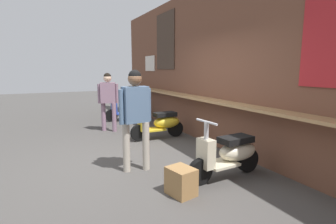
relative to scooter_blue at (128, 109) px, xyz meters
name	(u,v)px	position (x,y,z in m)	size (l,w,h in m)	color
ground_plane	(138,162)	(3.94, -1.08, -0.39)	(33.08, 33.08, 0.00)	#474442
market_stall_facade	(227,65)	(3.94, 0.94, 1.41)	(11.81, 0.61, 3.61)	brown
scooter_blue	(128,109)	(0.00, 0.00, 0.00)	(0.46, 1.40, 0.97)	#233D9E
scooter_yellow	(161,123)	(2.61, 0.00, 0.00)	(0.46, 1.40, 0.97)	gold
scooter_cream	(230,153)	(5.24, 0.00, 0.00)	(0.49, 1.40, 0.97)	beige
shopper_browsing	(135,109)	(4.33, -1.24, 0.67)	(0.25, 0.58, 1.70)	#ADA393
shopper_passing	(108,96)	(1.27, -0.97, 0.60)	(0.33, 0.53, 1.61)	gray
merchandise_crate	(181,181)	(5.42, -0.99, -0.20)	(0.38, 0.30, 0.38)	olive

